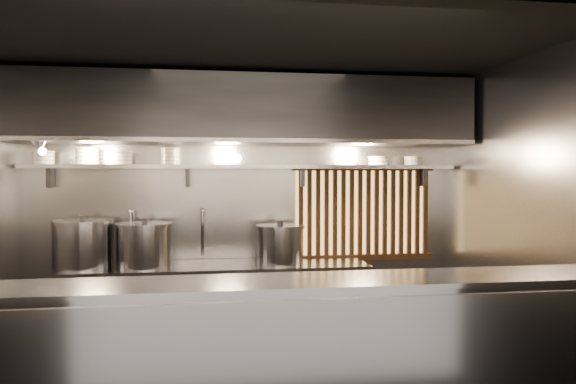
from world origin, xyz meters
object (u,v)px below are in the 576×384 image
object	(u,v)px
pendant_bulb	(237,159)
stock_pot_mid	(144,245)
stock_pot_left	(83,244)
stock_pot_right	(280,244)
heat_lamp	(40,145)

from	to	relation	value
pendant_bulb	stock_pot_mid	world-z (taller)	pendant_bulb
pendant_bulb	stock_pot_left	size ratio (longest dim) A/B	0.25
stock_pot_mid	stock_pot_left	bearing A→B (deg)	174.21
stock_pot_left	stock_pot_right	world-z (taller)	stock_pot_left
stock_pot_right	pendant_bulb	bearing A→B (deg)	165.14
stock_pot_mid	stock_pot_right	bearing A→B (deg)	0.01
stock_pot_mid	stock_pot_right	world-z (taller)	stock_pot_mid
heat_lamp	stock_pot_right	distance (m)	2.44
stock_pot_left	heat_lamp	bearing A→B (deg)	-135.79
pendant_bulb	heat_lamp	bearing A→B (deg)	-169.00
heat_lamp	pendant_bulb	bearing A→B (deg)	11.00
pendant_bulb	stock_pot_left	world-z (taller)	pendant_bulb
pendant_bulb	stock_pot_right	size ratio (longest dim) A/B	0.28
heat_lamp	stock_pot_left	distance (m)	1.03
stock_pot_right	heat_lamp	bearing A→B (deg)	-173.91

